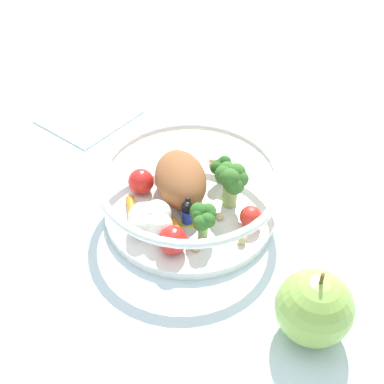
{
  "coord_description": "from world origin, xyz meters",
  "views": [
    {
      "loc": [
        0.21,
        0.43,
        0.47
      ],
      "look_at": [
        -0.0,
        0.01,
        0.04
      ],
      "focal_mm": 49.67,
      "sensor_mm": 36.0,
      "label": 1
    }
  ],
  "objects": [
    {
      "name": "ground_plane",
      "position": [
        0.0,
        0.0,
        0.0
      ],
      "size": [
        2.4,
        2.4,
        0.0
      ],
      "primitive_type": "plane",
      "color": "silver"
    },
    {
      "name": "folded_napkin",
      "position": [
        0.04,
        -0.25,
        0.0
      ],
      "size": [
        0.16,
        0.16,
        0.01
      ],
      "primitive_type": "cube",
      "rotation": [
        0.0,
        0.0,
        0.43
      ],
      "color": "white",
      "rests_on": "ground_plane"
    },
    {
      "name": "loose_apple",
      "position": [
        -0.03,
        0.21,
        0.04
      ],
      "size": [
        0.08,
        0.08,
        0.09
      ],
      "color": "#8CB74C",
      "rests_on": "ground_plane"
    },
    {
      "name": "food_container",
      "position": [
        0.0,
        0.01,
        0.03
      ],
      "size": [
        0.22,
        0.22,
        0.07
      ],
      "color": "white",
      "rests_on": "ground_plane"
    }
  ]
}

